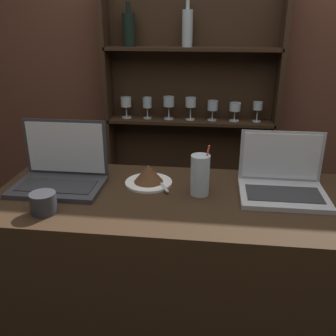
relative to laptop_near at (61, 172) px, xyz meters
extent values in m
cube|color=black|center=(0.57, -0.05, -0.56)|extent=(1.61, 0.58, 1.00)
cube|color=brown|center=(0.57, 1.21, 0.29)|extent=(7.00, 0.06, 2.70)
cube|color=#332114|center=(-0.10, 1.09, -0.15)|extent=(0.03, 0.18, 1.81)
cube|color=#332114|center=(0.98, 1.09, -0.15)|extent=(0.03, 0.18, 1.81)
cube|color=#332114|center=(0.44, 1.17, -0.15)|extent=(1.11, 0.02, 1.81)
cube|color=#332114|center=(0.44, 1.09, -0.52)|extent=(1.07, 0.18, 0.02)
cube|color=#332114|center=(0.44, 1.09, -0.06)|extent=(1.07, 0.18, 0.02)
cube|color=#332114|center=(0.44, 1.09, 0.39)|extent=(1.07, 0.18, 0.02)
cylinder|color=silver|center=(0.02, 1.09, -0.05)|extent=(0.06, 0.06, 0.01)
cylinder|color=silver|center=(0.02, 1.09, -0.01)|extent=(0.01, 0.01, 0.07)
cylinder|color=silver|center=(0.02, 1.09, 0.05)|extent=(0.07, 0.07, 0.06)
cylinder|color=silver|center=(0.16, 1.09, -0.05)|extent=(0.05, 0.05, 0.01)
cylinder|color=silver|center=(0.16, 1.09, -0.01)|extent=(0.01, 0.01, 0.07)
cylinder|color=silver|center=(0.16, 1.09, 0.05)|extent=(0.06, 0.06, 0.07)
cylinder|color=silver|center=(0.30, 1.09, -0.05)|extent=(0.06, 0.06, 0.01)
cylinder|color=silver|center=(0.30, 1.09, -0.01)|extent=(0.01, 0.01, 0.08)
cylinder|color=silver|center=(0.30, 1.09, 0.06)|extent=(0.07, 0.07, 0.06)
cylinder|color=silver|center=(0.44, 1.09, -0.05)|extent=(0.06, 0.06, 0.01)
cylinder|color=silver|center=(0.44, 1.09, -0.01)|extent=(0.01, 0.01, 0.08)
cylinder|color=silver|center=(0.44, 1.09, 0.06)|extent=(0.07, 0.07, 0.06)
cylinder|color=silver|center=(0.58, 1.09, -0.05)|extent=(0.06, 0.06, 0.01)
cylinder|color=silver|center=(0.58, 1.09, -0.02)|extent=(0.01, 0.01, 0.06)
cylinder|color=silver|center=(0.58, 1.09, 0.05)|extent=(0.07, 0.07, 0.06)
cylinder|color=silver|center=(0.72, 1.09, -0.05)|extent=(0.06, 0.06, 0.01)
cylinder|color=silver|center=(0.72, 1.09, -0.02)|extent=(0.01, 0.01, 0.06)
cylinder|color=silver|center=(0.72, 1.09, 0.04)|extent=(0.07, 0.07, 0.05)
cylinder|color=silver|center=(0.86, 1.09, -0.05)|extent=(0.05, 0.05, 0.01)
cylinder|color=silver|center=(0.86, 1.09, -0.01)|extent=(0.01, 0.01, 0.07)
cylinder|color=silver|center=(0.86, 1.09, 0.05)|extent=(0.06, 0.06, 0.05)
cylinder|color=#B2C1C6|center=(0.41, 1.09, 0.51)|extent=(0.06, 0.06, 0.21)
cylinder|color=#B2C1C6|center=(0.41, 1.09, 0.65)|extent=(0.02, 0.02, 0.07)
cylinder|color=black|center=(0.05, 1.09, 0.50)|extent=(0.08, 0.08, 0.19)
cylinder|color=black|center=(0.05, 1.09, 0.62)|extent=(0.03, 0.03, 0.06)
cube|color=#333338|center=(0.00, -0.04, -0.05)|extent=(0.34, 0.23, 0.02)
cube|color=#28282B|center=(0.00, -0.05, -0.04)|extent=(0.29, 0.13, 0.00)
cube|color=#333338|center=(0.00, 0.07, 0.08)|extent=(0.34, 0.00, 0.23)
cube|color=silver|center=(0.00, 0.07, 0.08)|extent=(0.31, 0.01, 0.21)
cube|color=#ADADB2|center=(0.85, -0.01, -0.05)|extent=(0.32, 0.24, 0.02)
cube|color=#28282B|center=(0.85, -0.02, -0.04)|extent=(0.27, 0.13, 0.00)
cube|color=#ADADB2|center=(0.85, 0.11, 0.06)|extent=(0.32, 0.00, 0.20)
cube|color=silver|center=(0.85, 0.11, 0.06)|extent=(0.29, 0.01, 0.18)
cylinder|color=white|center=(0.34, 0.05, -0.05)|extent=(0.19, 0.19, 0.01)
cone|color=#51301C|center=(0.34, 0.05, -0.01)|extent=(0.12, 0.12, 0.07)
cube|color=#B7B7BC|center=(0.39, 0.04, -0.04)|extent=(0.08, 0.16, 0.00)
cylinder|color=silver|center=(0.55, -0.02, 0.02)|extent=(0.07, 0.07, 0.15)
cylinder|color=#E04C47|center=(0.56, -0.02, 0.04)|extent=(0.04, 0.01, 0.19)
cylinder|color=#2D2D33|center=(0.03, -0.23, -0.02)|extent=(0.09, 0.09, 0.07)
camera|label=1|loc=(0.58, -1.30, 0.56)|focal=40.00mm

